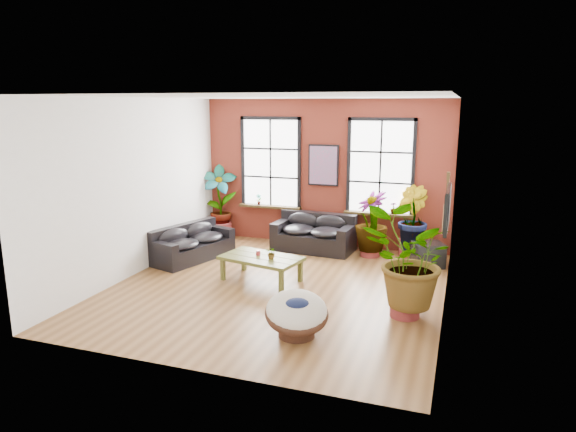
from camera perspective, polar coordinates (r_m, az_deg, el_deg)
name	(u,v)px	position (r m, az deg, el deg)	size (l,w,h in m)	color
room	(280,195)	(9.43, -0.90, 2.39)	(6.04, 6.54, 3.54)	brown
sofa_back	(314,234)	(12.08, 2.92, -2.00)	(1.92, 1.04, 0.85)	black
sofa_left	(191,244)	(11.58, -10.70, -3.05)	(1.32, 2.06, 0.76)	black
coffee_table	(261,259)	(9.98, -2.99, -4.84)	(1.67, 1.17, 0.59)	#484C1B
papasan_chair	(297,313)	(7.69, 0.97, -10.74)	(1.24, 1.25, 0.71)	#3B2115
poster	(323,165)	(12.27, 3.95, 5.65)	(0.74, 0.06, 0.98)	black
tv_wall_unit	(447,211)	(9.36, 17.22, 0.49)	(0.13, 1.86, 1.20)	black
media_box	(428,255)	(11.27, 15.26, -4.17)	(0.78, 0.73, 0.51)	black
pot_back_left	(221,230)	(13.29, -7.48, -1.57)	(0.69, 0.69, 0.40)	maroon
pot_back_right	(411,247)	(11.95, 13.53, -3.41)	(0.65, 0.65, 0.40)	maroon
pot_right_wall	(405,306)	(8.64, 12.85, -9.72)	(0.49, 0.49, 0.35)	maroon
pot_mid	(370,249)	(11.77, 9.10, -3.67)	(0.46, 0.46, 0.32)	maroon
floor_plant_back_left	(219,199)	(13.15, -7.66, 1.90)	(0.91, 0.62, 1.73)	#275115
floor_plant_back_right	(411,218)	(11.76, 13.52, -0.26)	(0.80, 0.65, 1.46)	#275115
floor_plant_right_wall	(407,260)	(8.37, 13.13, -4.81)	(1.43, 1.24, 1.59)	#275115
floor_plant_mid	(371,221)	(11.62, 9.24, -0.57)	(0.75, 0.75, 1.34)	#275115
table_plant	(272,253)	(9.78, -1.82, -4.11)	(0.22, 0.19, 0.24)	#275115
sill_plant_left	(259,199)	(12.88, -3.28, 1.86)	(0.14, 0.10, 0.27)	#275115
sill_plant_right	(394,208)	(12.04, 11.66, 0.88)	(0.15, 0.15, 0.27)	#275115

